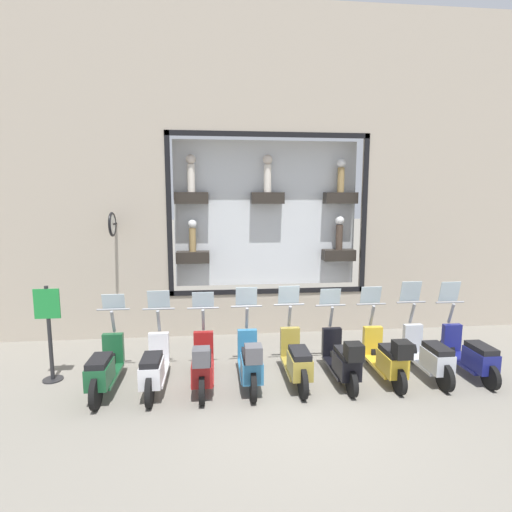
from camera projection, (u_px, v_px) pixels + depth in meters
ground_plane at (296, 400)px, 6.67m from camera, size 120.00×120.00×0.00m
building_facade at (268, 173)px, 9.66m from camera, size 1.20×36.00×7.82m
scooter_navy_0 at (471, 354)px, 7.57m from camera, size 1.79×0.61×1.66m
scooter_silver_1 at (429, 355)px, 7.49m from camera, size 1.80×0.61×1.69m
scooter_yellow_2 at (387, 357)px, 7.33m from camera, size 1.79×0.60×1.60m
scooter_black_3 at (343, 359)px, 7.24m from camera, size 1.79×0.60×1.57m
scooter_olive_4 at (296, 360)px, 7.23m from camera, size 1.81×0.61×1.65m
scooter_teal_5 at (250, 362)px, 7.08m from camera, size 1.80×0.60×1.64m
scooter_red_6 at (203, 364)px, 6.99m from camera, size 1.80×0.60×1.56m
scooter_white_7 at (154, 367)px, 6.97m from camera, size 1.80×0.61×1.61m
scooter_green_8 at (105, 369)px, 6.88m from camera, size 1.81×0.61×1.56m
shop_sign_post at (49, 330)px, 7.28m from camera, size 0.36×0.45×1.79m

